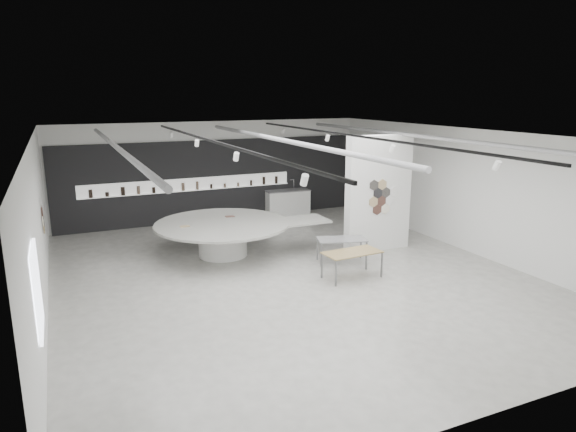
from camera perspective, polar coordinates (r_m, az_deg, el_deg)
name	(u,v)px	position (r m, az deg, el deg)	size (l,w,h in m)	color
room	(286,201)	(13.50, -0.27, 1.71)	(12.02, 14.02, 3.82)	#AFADA5
back_wall_display	(213,181)	(20.03, -8.35, 3.90)	(11.80, 0.27, 3.10)	black
partition_column	(378,194)	(16.14, 10.01, 2.46)	(2.20, 0.38, 3.60)	white
display_island	(225,234)	(15.67, -6.97, -1.99)	(5.22, 4.12, 1.04)	white
sample_table_wood	(352,254)	(13.79, 7.15, -4.19)	(1.58, 0.86, 0.72)	#947C4C
sample_table_stone	(342,241)	(14.99, 5.99, -2.75)	(1.55, 1.09, 0.72)	gray
kitchen_counter	(288,202)	(20.88, -0.04, 1.54)	(1.83, 0.82, 1.41)	white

